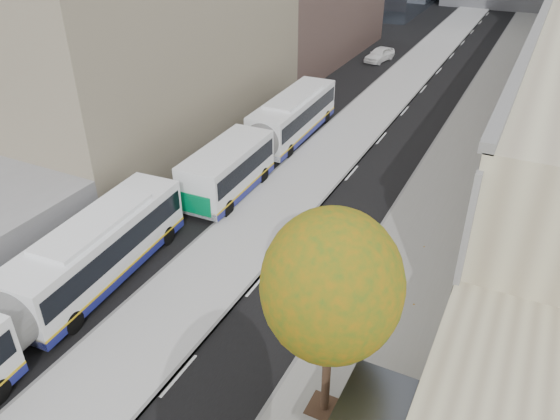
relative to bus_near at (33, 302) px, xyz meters
The scene contains 6 objects.
bus_platform 23.97m from the bus_near, 80.69° to the left, with size 4.25×150.00×0.15m, color #B8B8B8.
sidewalk 26.47m from the bus_near, 63.31° to the left, with size 4.75×150.00×0.08m, color gray.
tree_c 12.04m from the bus_near, ahead, with size 4.20×4.20×7.28m.
bus_near is the anchor object (origin of this frame).
bus_far 18.22m from the bus_near, 88.15° to the left, with size 3.02×17.31×2.88m.
distant_car 43.33m from the bus_near, 90.06° to the left, with size 1.62×4.03×1.37m, color white.
Camera 1 is at (7.79, 1.28, 15.17)m, focal length 35.00 mm.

